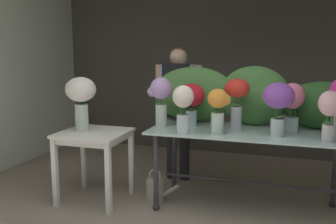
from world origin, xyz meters
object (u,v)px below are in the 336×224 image
at_px(vase_ivory_anemones, 183,106).
at_px(vase_scarlet_lilies, 237,96).
at_px(vase_violet_freesia, 279,100).
at_px(vase_sunset_carnations, 218,108).
at_px(watering_can, 156,189).
at_px(vase_crimson_peonies, 191,99).
at_px(vase_rosy_stock, 292,102).
at_px(florist, 178,100).
at_px(vase_lilac_snapdragons, 161,96).
at_px(display_table_glass, 247,144).
at_px(vase_blush_ranunculus, 330,110).
at_px(vase_white_roses_tall, 81,96).
at_px(side_table_white, 94,141).

height_order(vase_ivory_anemones, vase_scarlet_lilies, vase_scarlet_lilies).
xyz_separation_m(vase_violet_freesia, vase_sunset_carnations, (-0.52, -0.08, -0.08)).
bearing_deg(watering_can, vase_crimson_peonies, 20.25).
relative_size(vase_scarlet_lilies, vase_rosy_stock, 1.08).
distance_m(florist, vase_sunset_carnations, 1.09).
xyz_separation_m(vase_violet_freesia, vase_lilac_snapdragons, (-1.12, 0.07, -0.01)).
height_order(display_table_glass, vase_violet_freesia, vase_violet_freesia).
distance_m(vase_scarlet_lilies, vase_crimson_peonies, 0.46).
bearing_deg(vase_blush_ranunculus, vase_rosy_stock, 133.13).
bearing_deg(vase_rosy_stock, vase_lilac_snapdragons, -172.57).
height_order(florist, vase_crimson_peonies, florist).
bearing_deg(florist, vase_lilac_snapdragons, -87.52).
xyz_separation_m(florist, vase_blush_ranunculus, (1.56, -0.89, 0.10)).
height_order(vase_white_roses_tall, watering_can, vase_white_roses_tall).
bearing_deg(vase_lilac_snapdragons, vase_rosy_stock, 7.43).
relative_size(florist, vase_blush_ranunculus, 3.65).
height_order(florist, vase_blush_ranunculus, florist).
distance_m(vase_lilac_snapdragons, vase_blush_ranunculus, 1.54).
height_order(vase_violet_freesia, vase_blush_ranunculus, vase_violet_freesia).
bearing_deg(vase_rosy_stock, vase_white_roses_tall, -170.85).
height_order(florist, vase_ivory_anemones, florist).
bearing_deg(watering_can, display_table_glass, 5.82).
relative_size(vase_sunset_carnations, vase_white_roses_tall, 0.76).
height_order(vase_violet_freesia, vase_crimson_peonies, vase_violet_freesia).
relative_size(display_table_glass, vase_crimson_peonies, 4.30).
relative_size(vase_lilac_snapdragons, vase_blush_ranunculus, 1.14).
distance_m(vase_sunset_carnations, watering_can, 1.13).
bearing_deg(vase_ivory_anemones, side_table_white, 175.95).
bearing_deg(vase_white_roses_tall, side_table_white, 0.17).
xyz_separation_m(display_table_glass, vase_rosy_stock, (0.38, 0.07, 0.41)).
relative_size(vase_crimson_peonies, vase_lilac_snapdragons, 0.87).
bearing_deg(vase_crimson_peonies, vase_violet_freesia, -12.99).
relative_size(vase_lilac_snapdragons, vase_rosy_stock, 1.08).
xyz_separation_m(vase_ivory_anemones, watering_can, (-0.35, 0.23, -0.92)).
distance_m(vase_ivory_anemones, vase_blush_ranunculus, 1.24).
bearing_deg(vase_sunset_carnations, florist, 125.84).
height_order(florist, vase_rosy_stock, florist).
distance_m(vase_scarlet_lilies, vase_white_roses_tall, 1.55).
xyz_separation_m(vase_violet_freesia, vase_crimson_peonies, (-0.84, 0.19, -0.04)).
distance_m(vase_violet_freesia, vase_crimson_peonies, 0.87).
xyz_separation_m(vase_crimson_peonies, vase_rosy_stock, (0.96, 0.04, 0.00)).
distance_m(vase_scarlet_lilies, vase_blush_ranunculus, 0.83).
relative_size(vase_crimson_peonies, vase_blush_ranunculus, 1.00).
xyz_separation_m(vase_blush_ranunculus, watering_can, (-1.59, 0.16, -0.93)).
relative_size(florist, vase_lilac_snapdragons, 3.19).
relative_size(display_table_glass, vase_ivory_anemones, 4.15).
xyz_separation_m(display_table_glass, florist, (-0.88, 0.64, 0.30)).
bearing_deg(vase_blush_ranunculus, side_table_white, -179.83).
xyz_separation_m(vase_crimson_peonies, vase_white_roses_tall, (-1.07, -0.29, 0.02)).
bearing_deg(vase_lilac_snapdragons, vase_scarlet_lilies, 5.68).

